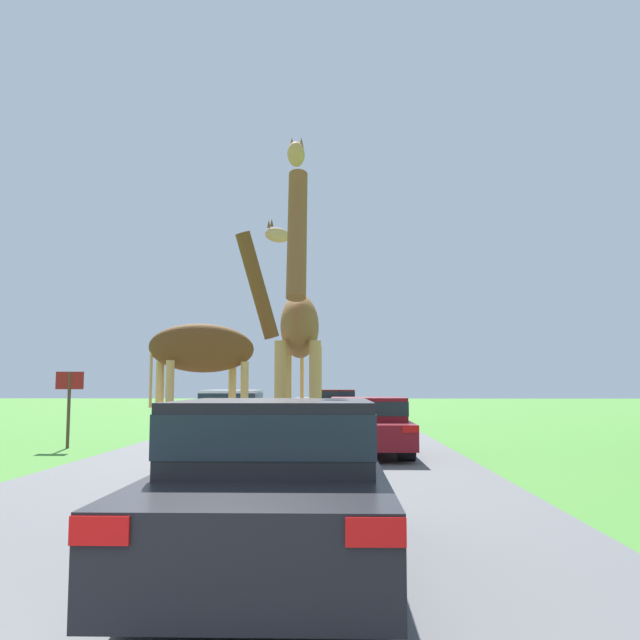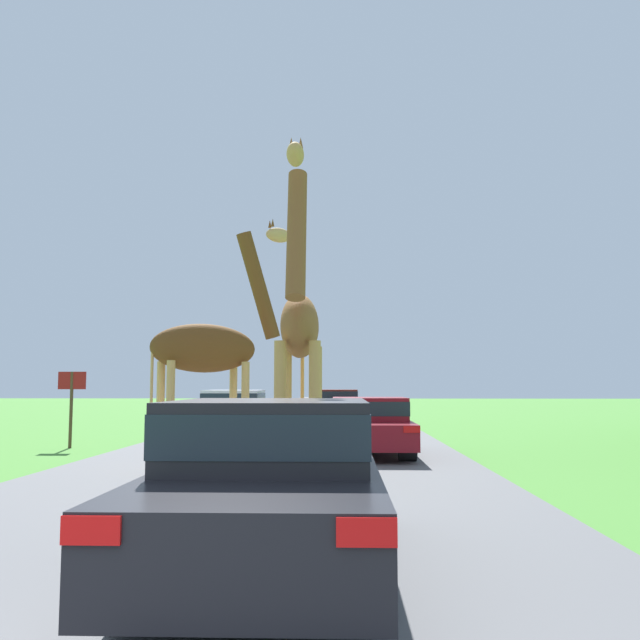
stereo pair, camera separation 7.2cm
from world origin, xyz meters
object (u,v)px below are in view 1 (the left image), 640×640
object	(u,v)px
car_queue_left	(232,413)
car_far_ahead	(368,424)
car_queue_right	(335,405)
giraffe_near_road	(299,331)
sign_post	(69,395)
car_lead_maroon	(275,480)
giraffe_companion	(211,346)

from	to	relation	value
car_queue_left	car_far_ahead	xyz separation A→B (m)	(3.82, -4.75, -0.06)
car_queue_right	giraffe_near_road	bearing A→B (deg)	-91.48
car_queue_right	sign_post	bearing A→B (deg)	-119.11
car_queue_left	car_lead_maroon	bearing A→B (deg)	-79.68
giraffe_near_road	car_far_ahead	distance (m)	5.40
giraffe_near_road	sign_post	xyz separation A→B (m)	(-6.12, 6.41, -1.08)
giraffe_near_road	sign_post	size ratio (longest dim) A/B	2.65
giraffe_companion	car_queue_right	world-z (taller)	giraffe_companion
giraffe_near_road	car_queue_right	world-z (taller)	giraffe_near_road
giraffe_near_road	car_lead_maroon	xyz separation A→B (m)	(0.06, -4.61, -1.64)
giraffe_companion	car_queue_left	distance (m)	7.54
car_queue_left	giraffe_near_road	bearing A→B (deg)	-75.28
giraffe_companion	car_far_ahead	world-z (taller)	giraffe_companion
car_queue_right	car_queue_left	xyz separation A→B (m)	(-3.02, -8.54, 0.00)
car_queue_left	car_far_ahead	size ratio (longest dim) A/B	1.13
giraffe_near_road	car_far_ahead	bearing A→B (deg)	-105.34
giraffe_companion	giraffe_near_road	bearing A→B (deg)	5.31
car_lead_maroon	car_queue_left	bearing A→B (deg)	100.32
giraffe_companion	car_lead_maroon	distance (m)	7.39
car_queue_left	sign_post	bearing A→B (deg)	-137.28
giraffe_companion	car_queue_left	xyz separation A→B (m)	(-0.74, 7.34, -1.56)
car_lead_maroon	car_far_ahead	bearing A→B (deg)	82.79
sign_post	car_lead_maroon	bearing A→B (deg)	-60.73
car_lead_maroon	car_queue_left	size ratio (longest dim) A/B	0.97
giraffe_near_road	car_queue_right	xyz separation A→B (m)	(0.47, 18.25, -1.65)
car_lead_maroon	car_queue_left	xyz separation A→B (m)	(-2.61, 14.32, -0.01)
car_queue_left	sign_post	world-z (taller)	sign_post
car_lead_maroon	car_far_ahead	xyz separation A→B (m)	(1.21, 9.57, -0.07)
giraffe_near_road	car_queue_left	size ratio (longest dim) A/B	1.11
car_lead_maroon	car_queue_left	distance (m)	14.56
car_lead_maroon	giraffe_companion	bearing A→B (deg)	105.02
giraffe_near_road	car_queue_right	size ratio (longest dim) A/B	1.12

